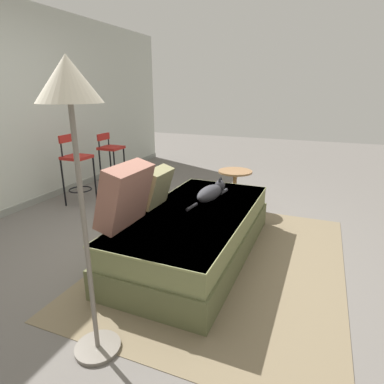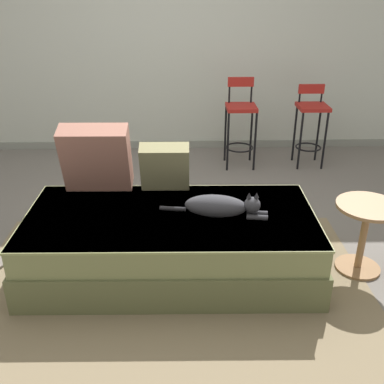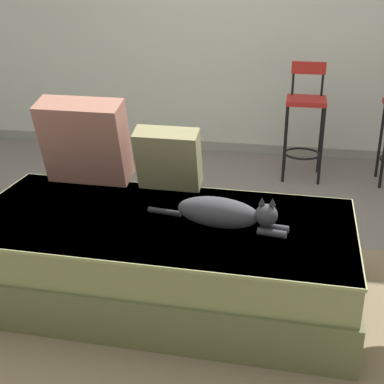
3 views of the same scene
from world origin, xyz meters
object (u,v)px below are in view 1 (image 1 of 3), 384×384
Objects in this scene: side_table at (235,184)px; floor_lamp at (72,112)px; cat at (211,192)px; bar_stool_by_doorway at (111,156)px; couch at (196,232)px; bar_stool_near_window at (77,166)px; throw_pillow_middle at (156,187)px; throw_pillow_corner at (125,195)px.

side_table is 2.92m from floor_lamp.
bar_stool_by_doorway reaches higher than cat.
floor_lamp is at bearing -146.38° from bar_stool_by_doorway.
cat is 1.04m from side_table.
couch is 2.75× the size of cat.
cat is at bearing -5.15° from floor_lamp.
bar_stool_near_window is at bearing 79.24° from cat.
cat is 2.36m from bar_stool_by_doorway.
throw_pillow_middle is at bearing 11.58° from floor_lamp.
cat is at bearing -47.76° from throw_pillow_middle.
throw_pillow_corner is 1.00m from cat.
bar_stool_near_window reaches higher than bar_stool_by_doorway.
bar_stool_near_window is 2.14m from side_table.
bar_stool_near_window is (0.77, 1.63, -0.11)m from throw_pillow_middle.
throw_pillow_corner reaches higher than cat.
couch is at bearing -5.07° from floor_lamp.
throw_pillow_middle is at bearing -133.48° from bar_stool_by_doorway.
throw_pillow_corner is 0.55× the size of bar_stool_near_window.
throw_pillow_corner is 1.00× the size of side_table.
throw_pillow_middle is at bearing 96.53° from couch.
couch is 0.45m from cat.
floor_lamp is (-2.86, -1.90, 0.89)m from bar_stool_by_doorway.
side_table is at bearing -2.97° from floor_lamp.
throw_pillow_middle is 1.55m from floor_lamp.
throw_pillow_corner is 0.60× the size of bar_stool_by_doorway.
couch is at bearing -83.47° from throw_pillow_middle.
throw_pillow_corner is at bearing 154.18° from cat.
side_table is at bearing -12.34° from throw_pillow_corner.
cat reaches higher than side_table.
throw_pillow_corner is (-0.55, 0.40, 0.49)m from couch.
bar_stool_by_doorway reaches higher than couch.
couch is at bearing -109.82° from bar_stool_near_window.
throw_pillow_middle is 1.49m from side_table.
throw_pillow_corner is 2.62m from bar_stool_by_doorway.
bar_stool_near_window is at bearing 70.18° from couch.
couch is 1.20× the size of floor_lamp.
throw_pillow_corner is 1.37× the size of throw_pillow_middle.
throw_pillow_corner is 0.71× the size of cat.
throw_pillow_middle is 0.73× the size of side_table.
couch is 3.88× the size of side_table.
side_table is (1.02, 0.01, -0.19)m from cat.
couch is at bearing 174.56° from cat.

